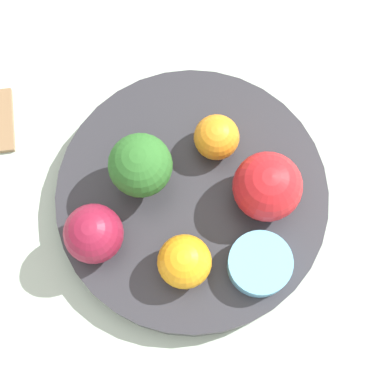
% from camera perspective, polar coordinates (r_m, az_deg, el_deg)
% --- Properties ---
extents(ground_plane, '(6.00, 6.00, 0.00)m').
position_cam_1_polar(ground_plane, '(0.63, -0.00, -1.37)').
color(ground_plane, gray).
extents(table_surface, '(1.20, 1.20, 0.02)m').
position_cam_1_polar(table_surface, '(0.62, -0.00, -1.14)').
color(table_surface, '#B2C6B2').
rests_on(table_surface, ground_plane).
extents(bowl, '(0.25, 0.25, 0.03)m').
position_cam_1_polar(bowl, '(0.59, -0.00, -0.59)').
color(bowl, '#2D2D33').
rests_on(bowl, table_surface).
extents(broccoli, '(0.06, 0.06, 0.07)m').
position_cam_1_polar(broccoli, '(0.55, -4.60, 2.31)').
color(broccoli, '#8CB76B').
rests_on(broccoli, bowl).
extents(apple_red, '(0.06, 0.06, 0.06)m').
position_cam_1_polar(apple_red, '(0.56, 6.72, 0.48)').
color(apple_red, red).
rests_on(apple_red, bowl).
extents(apple_green, '(0.05, 0.05, 0.05)m').
position_cam_1_polar(apple_green, '(0.55, -8.75, -3.69)').
color(apple_green, maroon).
rests_on(apple_green, bowl).
extents(orange_front, '(0.04, 0.04, 0.04)m').
position_cam_1_polar(orange_front, '(0.58, 2.20, 4.88)').
color(orange_front, orange).
rests_on(orange_front, bowl).
extents(orange_back, '(0.05, 0.05, 0.05)m').
position_cam_1_polar(orange_back, '(0.54, -0.67, -6.21)').
color(orange_back, orange).
rests_on(orange_back, bowl).
extents(small_cup, '(0.06, 0.06, 0.02)m').
position_cam_1_polar(small_cup, '(0.56, 6.04, -6.39)').
color(small_cup, '#66B2DB').
rests_on(small_cup, bowl).
extents(spoon, '(0.06, 0.04, 0.01)m').
position_cam_1_polar(spoon, '(0.66, -16.30, 6.14)').
color(spoon, olive).
rests_on(spoon, table_surface).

